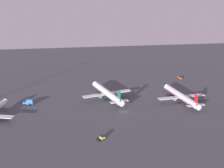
% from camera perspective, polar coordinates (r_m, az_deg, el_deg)
% --- Properties ---
extents(ground_plane, '(416.00, 416.00, 0.00)m').
position_cam_1_polar(ground_plane, '(145.26, 2.52, -5.74)').
color(ground_plane, '#424449').
extents(airplane_terminal_side, '(28.60, 36.67, 9.40)m').
position_cam_1_polar(airplane_terminal_side, '(161.60, 14.23, -2.51)').
color(airplane_terminal_side, silver).
rests_on(airplane_terminal_side, ground).
extents(airplane_mid_apron, '(30.23, 38.53, 10.02)m').
position_cam_1_polar(airplane_mid_apron, '(161.28, -0.99, -1.91)').
color(airplane_mid_apron, silver).
rests_on(airplane_mid_apron, ground).
extents(maintenance_van, '(2.01, 4.15, 2.25)m').
position_cam_1_polar(maintenance_van, '(208.72, 13.89, 1.29)').
color(maintenance_van, '#D85919').
rests_on(maintenance_van, ground).
extents(pushback_tug, '(3.54, 2.91, 2.05)m').
position_cam_1_polar(pushback_tug, '(117.38, -2.12, -11.04)').
color(pushback_tug, yellow).
rests_on(pushback_tug, ground).
extents(catering_truck, '(6.08, 3.83, 3.05)m').
position_cam_1_polar(catering_truck, '(160.80, -16.98, -3.59)').
color(catering_truck, '#3372BF').
rests_on(catering_truck, ground).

